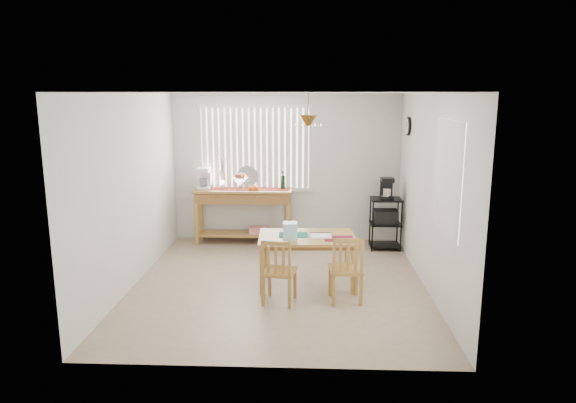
{
  "coord_description": "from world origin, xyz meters",
  "views": [
    {
      "loc": [
        0.4,
        -6.75,
        2.58
      ],
      "look_at": [
        0.1,
        0.55,
        1.05
      ],
      "focal_mm": 32.0,
      "sensor_mm": 36.0,
      "label": 1
    }
  ],
  "objects_px": {
    "chair_left": "(279,272)",
    "chair_right": "(346,270)",
    "wire_cart": "(385,219)",
    "dining_table": "(307,242)",
    "cart_items": "(387,189)",
    "sideboard": "(244,203)"
  },
  "relations": [
    {
      "from": "wire_cart",
      "to": "dining_table",
      "type": "height_order",
      "value": "wire_cart"
    },
    {
      "from": "sideboard",
      "to": "dining_table",
      "type": "height_order",
      "value": "sideboard"
    },
    {
      "from": "chair_left",
      "to": "chair_right",
      "type": "relative_size",
      "value": 0.97
    },
    {
      "from": "sideboard",
      "to": "chair_right",
      "type": "height_order",
      "value": "sideboard"
    },
    {
      "from": "chair_left",
      "to": "wire_cart",
      "type": "bearing_deg",
      "value": 55.35
    },
    {
      "from": "cart_items",
      "to": "chair_right",
      "type": "height_order",
      "value": "cart_items"
    },
    {
      "from": "wire_cart",
      "to": "chair_right",
      "type": "bearing_deg",
      "value": -109.44
    },
    {
      "from": "cart_items",
      "to": "chair_left",
      "type": "height_order",
      "value": "cart_items"
    },
    {
      "from": "sideboard",
      "to": "chair_left",
      "type": "distance_m",
      "value": 2.8
    },
    {
      "from": "dining_table",
      "to": "cart_items",
      "type": "bearing_deg",
      "value": 53.29
    },
    {
      "from": "wire_cart",
      "to": "dining_table",
      "type": "xyz_separation_m",
      "value": [
        -1.32,
        -1.76,
        0.09
      ]
    },
    {
      "from": "sideboard",
      "to": "dining_table",
      "type": "distance_m",
      "value": 2.31
    },
    {
      "from": "dining_table",
      "to": "chair_left",
      "type": "height_order",
      "value": "chair_left"
    },
    {
      "from": "cart_items",
      "to": "chair_right",
      "type": "distance_m",
      "value": 2.56
    },
    {
      "from": "sideboard",
      "to": "chair_left",
      "type": "height_order",
      "value": "sideboard"
    },
    {
      "from": "wire_cart",
      "to": "chair_left",
      "type": "bearing_deg",
      "value": -124.65
    },
    {
      "from": "chair_right",
      "to": "dining_table",
      "type": "bearing_deg",
      "value": 130.62
    },
    {
      "from": "wire_cart",
      "to": "sideboard",
      "type": "bearing_deg",
      "value": 173.71
    },
    {
      "from": "wire_cart",
      "to": "cart_items",
      "type": "relative_size",
      "value": 2.43
    },
    {
      "from": "dining_table",
      "to": "wire_cart",
      "type": "bearing_deg",
      "value": 53.14
    },
    {
      "from": "cart_items",
      "to": "chair_left",
      "type": "bearing_deg",
      "value": -124.55
    },
    {
      "from": "wire_cart",
      "to": "cart_items",
      "type": "distance_m",
      "value": 0.51
    }
  ]
}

